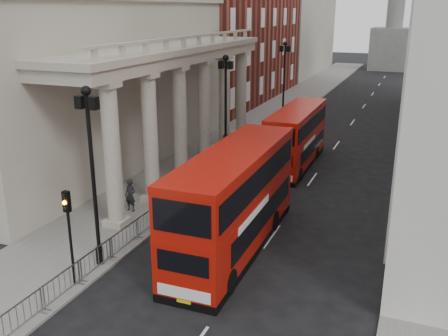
# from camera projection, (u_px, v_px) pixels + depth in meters

# --- Properties ---
(ground) EXTENTS (260.00, 260.00, 0.00)m
(ground) POSITION_uv_depth(u_px,v_px,m) (54.00, 314.00, 19.70)
(ground) COLOR black
(ground) RESTS_ON ground
(sidewalk_west) EXTENTS (6.00, 140.00, 0.12)m
(sidewalk_west) POSITION_uv_depth(u_px,v_px,m) (241.00, 135.00, 47.28)
(sidewalk_west) COLOR slate
(sidewalk_west) RESTS_ON ground
(sidewalk_east) EXTENTS (3.00, 140.00, 0.12)m
(sidewalk_east) POSITION_uv_depth(u_px,v_px,m) (427.00, 153.00, 41.45)
(sidewalk_east) COLOR slate
(sidewalk_east) RESTS_ON ground
(kerb) EXTENTS (0.20, 140.00, 0.14)m
(kerb) POSITION_uv_depth(u_px,v_px,m) (271.00, 138.00, 46.23)
(kerb) COLOR slate
(kerb) RESTS_ON ground
(portico_building) EXTENTS (9.00, 28.00, 12.00)m
(portico_building) POSITION_uv_depth(u_px,v_px,m) (94.00, 86.00, 37.50)
(portico_building) COLOR #9D9484
(portico_building) RESTS_ON ground
(brick_building) EXTENTS (9.00, 32.00, 22.00)m
(brick_building) POSITION_uv_depth(u_px,v_px,m) (234.00, 13.00, 62.51)
(brick_building) COLOR maroon
(brick_building) RESTS_ON ground
(west_building_far) EXTENTS (9.00, 30.00, 20.00)m
(west_building_far) POSITION_uv_depth(u_px,v_px,m) (296.00, 17.00, 91.12)
(west_building_far) COLOR #9D9484
(west_building_far) RESTS_ON ground
(lamp_post_south) EXTENTS (1.05, 0.44, 8.32)m
(lamp_post_south) POSITION_uv_depth(u_px,v_px,m) (92.00, 166.00, 21.95)
(lamp_post_south) COLOR black
(lamp_post_south) RESTS_ON sidewalk_west
(lamp_post_mid) EXTENTS (1.05, 0.44, 8.32)m
(lamp_post_mid) POSITION_uv_depth(u_px,v_px,m) (226.00, 104.00, 36.10)
(lamp_post_mid) COLOR black
(lamp_post_mid) RESTS_ON sidewalk_west
(lamp_post_north) EXTENTS (1.05, 0.44, 8.32)m
(lamp_post_north) POSITION_uv_depth(u_px,v_px,m) (284.00, 77.00, 50.26)
(lamp_post_north) COLOR black
(lamp_post_north) RESTS_ON sidewalk_west
(traffic_light) EXTENTS (0.28, 0.33, 4.30)m
(traffic_light) POSITION_uv_depth(u_px,v_px,m) (68.00, 221.00, 20.68)
(traffic_light) COLOR black
(traffic_light) RESTS_ON sidewalk_west
(crowd_barriers) EXTENTS (0.50, 18.75, 1.10)m
(crowd_barriers) POSITION_uv_depth(u_px,v_px,m) (80.00, 271.00, 21.59)
(crowd_barriers) COLOR gray
(crowd_barriers) RESTS_ON sidewalk_west
(bus_near) EXTENTS (2.95, 11.75, 5.06)m
(bus_near) POSITION_uv_depth(u_px,v_px,m) (234.00, 199.00, 24.39)
(bus_near) COLOR #AB1107
(bus_near) RESTS_ON ground
(bus_far) EXTENTS (2.56, 10.24, 4.41)m
(bus_far) POSITION_uv_depth(u_px,v_px,m) (296.00, 136.00, 37.79)
(bus_far) COLOR red
(bus_far) RESTS_ON ground
(pedestrian_a) EXTENTS (0.71, 0.48, 1.91)m
(pedestrian_a) POSITION_uv_depth(u_px,v_px,m) (130.00, 196.00, 29.20)
(pedestrian_a) COLOR black
(pedestrian_a) RESTS_ON sidewalk_west
(pedestrian_b) EXTENTS (0.91, 0.81, 1.56)m
(pedestrian_b) POSITION_uv_depth(u_px,v_px,m) (182.00, 159.00, 36.84)
(pedestrian_b) COLOR #282420
(pedestrian_b) RESTS_ON sidewalk_west
(pedestrian_c) EXTENTS (0.87, 0.56, 1.77)m
(pedestrian_c) POSITION_uv_depth(u_px,v_px,m) (226.00, 145.00, 40.42)
(pedestrian_c) COLOR black
(pedestrian_c) RESTS_ON sidewalk_west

